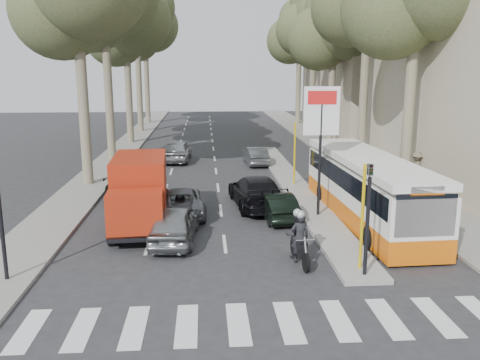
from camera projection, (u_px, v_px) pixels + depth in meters
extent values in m
plane|color=#28282B|center=(254.00, 263.00, 16.83)|extent=(120.00, 120.00, 0.00)
cube|color=gray|center=(329.00, 146.00, 41.75)|extent=(3.20, 70.00, 0.12)
cube|color=gray|center=(130.00, 143.00, 43.54)|extent=(2.40, 64.00, 0.12)
cube|color=gray|center=(294.00, 185.00, 27.75)|extent=(1.50, 26.00, 0.16)
cube|color=#B7A88E|center=(379.00, 50.00, 49.27)|extent=(11.00, 20.00, 16.00)
cylinder|color=yellow|center=(362.00, 220.00, 15.70)|extent=(0.10, 0.10, 3.50)
cylinder|color=yellow|center=(319.00, 178.00, 21.54)|extent=(0.10, 0.10, 3.50)
cylinder|color=yellow|center=(295.00, 155.00, 27.39)|extent=(0.10, 0.10, 3.50)
cylinder|color=black|center=(320.00, 159.00, 21.36)|extent=(0.12, 0.12, 5.20)
cube|color=white|center=(321.00, 111.00, 20.92)|extent=(1.50, 0.10, 2.00)
cube|color=red|center=(322.00, 98.00, 20.75)|extent=(1.20, 0.02, 0.55)
cylinder|color=black|center=(367.00, 229.00, 15.24)|extent=(0.12, 0.12, 3.20)
imported|color=black|center=(370.00, 181.00, 14.92)|extent=(0.16, 0.41, 1.00)
cylinder|color=black|center=(2.00, 232.00, 14.99)|extent=(0.12, 0.12, 3.20)
cylinder|color=#6B604C|center=(84.00, 109.00, 27.06)|extent=(0.56, 0.56, 8.40)
sphere|color=#3B4828|center=(60.00, 10.00, 26.47)|extent=(5.20, 5.20, 5.20)
cylinder|color=#6B604C|center=(109.00, 95.00, 34.79)|extent=(0.56, 0.56, 8.96)
sphere|color=#3B4828|center=(91.00, 13.00, 34.12)|extent=(5.20, 5.20, 5.20)
cylinder|color=#6B604C|center=(129.00, 95.00, 42.68)|extent=(0.56, 0.56, 8.12)
sphere|color=#3B4828|center=(115.00, 35.00, 42.13)|extent=(5.20, 5.20, 5.20)
sphere|color=#3B4828|center=(135.00, 19.00, 40.64)|extent=(5.80, 5.80, 5.80)
sphere|color=#3B4828|center=(129.00, 7.00, 42.20)|extent=(4.80, 4.80, 4.80)
cylinder|color=#6B604C|center=(139.00, 84.00, 50.31)|extent=(0.56, 0.56, 9.52)
sphere|color=#3B4828|center=(127.00, 24.00, 49.58)|extent=(5.20, 5.20, 5.20)
sphere|color=#3B4828|center=(144.00, 8.00, 48.05)|extent=(5.80, 5.80, 5.80)
cylinder|color=#6B604C|center=(147.00, 86.00, 58.19)|extent=(0.56, 0.56, 8.68)
sphere|color=#3B4828|center=(137.00, 38.00, 57.56)|extent=(5.20, 5.20, 5.20)
sphere|color=#3B4828|center=(152.00, 26.00, 56.06)|extent=(5.80, 5.80, 5.80)
sphere|color=#3B4828|center=(147.00, 16.00, 57.60)|extent=(4.80, 4.80, 4.80)
cylinder|color=#6B604C|center=(409.00, 110.00, 26.27)|extent=(0.56, 0.56, 8.40)
sphere|color=#3B4828|center=(392.00, 8.00, 25.68)|extent=(5.20, 5.20, 5.20)
cylinder|color=#6B604C|center=(364.00, 94.00, 33.98)|extent=(0.56, 0.56, 9.24)
sphere|color=#3B4828|center=(350.00, 7.00, 33.28)|extent=(5.20, 5.20, 5.20)
cylinder|color=#6B604C|center=(331.00, 98.00, 41.91)|extent=(0.56, 0.56, 7.84)
sphere|color=#3B4828|center=(320.00, 38.00, 41.39)|extent=(5.20, 5.20, 5.20)
sphere|color=#3B4828|center=(348.00, 23.00, 39.92)|extent=(5.80, 5.80, 5.80)
sphere|color=#3B4828|center=(334.00, 10.00, 41.48)|extent=(4.80, 4.80, 4.80)
cylinder|color=#6B604C|center=(312.00, 87.00, 49.59)|extent=(0.56, 0.56, 8.96)
sphere|color=#3B4828|center=(303.00, 30.00, 48.92)|extent=(5.20, 5.20, 5.20)
sphere|color=#3B4828|center=(326.00, 15.00, 47.41)|extent=(5.80, 5.80, 5.80)
sphere|color=#3B4828|center=(315.00, 3.00, 48.94)|extent=(4.80, 4.80, 4.80)
cylinder|color=#6B604C|center=(298.00, 87.00, 57.44)|extent=(0.56, 0.56, 8.40)
sphere|color=#3B4828|center=(290.00, 41.00, 56.86)|extent=(5.20, 5.20, 5.20)
sphere|color=#3B4828|center=(309.00, 29.00, 55.36)|extent=(5.80, 5.80, 5.80)
sphere|color=#3B4828|center=(300.00, 19.00, 56.90)|extent=(4.80, 4.80, 4.80)
imported|color=#909497|center=(174.00, 224.00, 18.79)|extent=(1.89, 4.10, 1.36)
imported|color=black|center=(277.00, 206.00, 21.67)|extent=(1.63, 3.66, 1.17)
imported|color=#4F5157|center=(180.00, 201.00, 22.36)|extent=(2.43, 4.53, 1.21)
imported|color=black|center=(256.00, 191.00, 23.54)|extent=(2.56, 5.23, 1.46)
imported|color=#A0A3A8|center=(177.00, 151.00, 34.99)|extent=(2.02, 4.52, 1.51)
imported|color=#4C4F54|center=(256.00, 156.00, 33.89)|extent=(1.52, 3.70, 1.19)
imported|color=black|center=(131.00, 181.00, 26.12)|extent=(2.21, 4.63, 1.30)
cube|color=black|center=(140.00, 218.00, 20.27)|extent=(2.25, 5.45, 0.22)
cylinder|color=black|center=(112.00, 235.00, 18.46)|extent=(0.31, 0.82, 0.80)
cylinder|color=black|center=(162.00, 233.00, 18.67)|extent=(0.31, 0.82, 0.80)
cylinder|color=black|center=(122.00, 210.00, 21.74)|extent=(0.31, 0.82, 0.80)
cylinder|color=black|center=(164.00, 208.00, 21.96)|extent=(0.31, 0.82, 0.80)
cube|color=#9B220E|center=(135.00, 212.00, 18.11)|extent=(2.03, 1.35, 1.52)
cube|color=black|center=(134.00, 212.00, 17.51)|extent=(1.79, 0.17, 0.80)
cube|color=#9B220E|center=(140.00, 183.00, 20.70)|extent=(2.25, 3.85, 2.23)
cube|color=#DF620C|center=(365.00, 209.00, 21.48)|extent=(2.72, 10.70, 0.83)
cube|color=white|center=(367.00, 183.00, 21.24)|extent=(2.72, 10.70, 1.38)
cube|color=black|center=(367.00, 177.00, 21.18)|extent=(2.73, 10.28, 0.78)
cube|color=white|center=(368.00, 159.00, 21.02)|extent=(2.72, 10.70, 0.28)
cube|color=black|center=(426.00, 216.00, 16.09)|extent=(2.03, 0.14, 1.38)
cube|color=#DF620C|center=(428.00, 191.00, 15.91)|extent=(1.11, 0.10, 0.30)
cylinder|color=black|center=(370.00, 238.00, 18.09)|extent=(0.29, 0.90, 0.89)
cylinder|color=black|center=(426.00, 236.00, 18.31)|extent=(0.29, 0.90, 0.89)
cylinder|color=black|center=(322.00, 193.00, 24.48)|extent=(0.29, 0.90, 0.89)
cylinder|color=black|center=(363.00, 192.00, 24.70)|extent=(0.29, 0.90, 0.89)
cylinder|color=black|center=(306.00, 263.00, 16.05)|extent=(0.15, 0.65, 0.64)
cylinder|color=black|center=(294.00, 246.00, 17.49)|extent=(0.15, 0.65, 0.64)
cylinder|color=silver|center=(306.00, 250.00, 16.03)|extent=(0.09, 0.40, 0.80)
cube|color=black|center=(299.00, 250.00, 16.79)|extent=(0.28, 0.76, 0.30)
cube|color=black|center=(301.00, 244.00, 16.54)|extent=(0.34, 0.47, 0.22)
cube|color=black|center=(297.00, 241.00, 17.03)|extent=(0.33, 0.67, 0.12)
cylinder|color=silver|center=(305.00, 240.00, 16.02)|extent=(0.62, 0.09, 0.04)
imported|color=black|center=(300.00, 237.00, 16.70)|extent=(0.64, 0.45, 1.68)
imported|color=black|center=(297.00, 235.00, 17.09)|extent=(0.80, 0.49, 1.57)
sphere|color=#B2B2B7|center=(301.00, 215.00, 16.48)|extent=(0.28, 0.28, 0.28)
sphere|color=#B2B2B7|center=(297.00, 213.00, 16.89)|extent=(0.28, 0.28, 0.28)
imported|color=#3C2D44|center=(403.00, 189.00, 22.56)|extent=(0.83, 1.20, 1.87)
imported|color=#685F4E|center=(416.00, 169.00, 27.33)|extent=(1.24, 1.15, 1.83)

